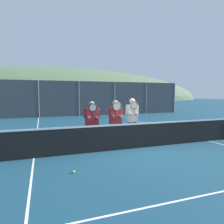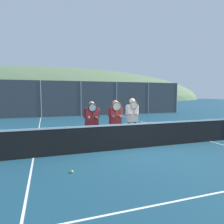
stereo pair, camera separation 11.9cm
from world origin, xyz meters
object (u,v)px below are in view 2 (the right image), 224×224
Objects in this scene: car_left_of_center at (76,105)px; car_center at (121,103)px; car_far_left at (21,105)px; player_center_left at (115,119)px; player_center_right at (132,117)px; tennis_ball_on_court at (72,171)px; player_leftmost at (92,120)px.

car_center is (5.00, -0.03, 0.09)m from car_left_of_center.
car_far_left is at bearing -178.43° from car_left_of_center.
player_center_left reaches higher than car_far_left.
car_center is (4.78, 13.49, -0.11)m from player_center_right.
car_far_left is at bearing -179.39° from car_center.
tennis_ball_on_court is (-2.65, -2.26, -1.04)m from player_center_right.
car_center is at bearing 67.92° from player_center_left.
car_center is 17.44m from tennis_ball_on_court.
player_leftmost is 1.65m from player_center_right.
player_center_right is 3.63m from tennis_ball_on_court.
car_left_of_center is (-0.22, 13.53, -0.21)m from player_center_right.
player_leftmost is at bearing -95.97° from car_left_of_center.
player_center_right is 14.32m from car_center.
car_far_left reaches higher than tennis_ball_on_court.
tennis_ball_on_court is at bearing -79.99° from car_far_left.
player_leftmost is 25.07× the size of tennis_ball_on_court.
player_center_left reaches higher than car_left_of_center.
tennis_ball_on_court is at bearing -115.25° from car_center.
player_center_left is 14.73m from car_center.
car_far_left is 1.08× the size of car_center.
tennis_ball_on_court is at bearing -139.56° from player_center_right.
player_center_left is 25.53× the size of tennis_ball_on_court.
player_leftmost is at bearing 175.39° from player_center_left.
player_leftmost is 13.69m from car_left_of_center.
car_left_of_center is at bearing 87.77° from player_center_left.
player_center_right is at bearing -89.06° from car_left_of_center.
car_far_left is (-4.65, 13.54, -0.16)m from player_center_left.
car_far_left is at bearing 105.61° from player_leftmost.
player_center_left is 3.00m from tennis_ball_on_court.
player_leftmost is at bearing -74.39° from car_far_left.
player_center_left is at bearing -92.23° from car_left_of_center.
player_center_left is (0.89, -0.07, 0.04)m from player_leftmost.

